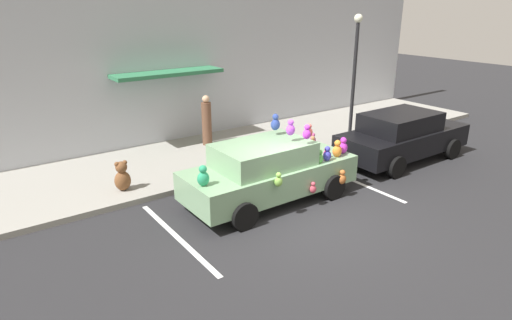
{
  "coord_description": "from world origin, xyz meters",
  "views": [
    {
      "loc": [
        -6.23,
        -6.62,
        4.72
      ],
      "look_at": [
        -0.13,
        1.92,
        0.9
      ],
      "focal_mm": 30.61,
      "sensor_mm": 36.0,
      "label": 1
    }
  ],
  "objects": [
    {
      "name": "ground_plane",
      "position": [
        0.0,
        0.0,
        0.0
      ],
      "size": [
        60.0,
        60.0,
        0.0
      ],
      "primitive_type": "plane",
      "color": "#262628"
    },
    {
      "name": "sidewalk",
      "position": [
        0.0,
        5.0,
        0.07
      ],
      "size": [
        24.0,
        4.0,
        0.15
      ],
      "primitive_type": "cube",
      "color": "gray",
      "rests_on": "ground"
    },
    {
      "name": "storefront_building",
      "position": [
        -0.0,
        7.14,
        3.19
      ],
      "size": [
        24.0,
        1.25,
        6.4
      ],
      "color": "#B2B7C1",
      "rests_on": "ground"
    },
    {
      "name": "parking_stripe_front",
      "position": [
        2.54,
        1.0,
        0.0
      ],
      "size": [
        0.12,
        3.6,
        0.01
      ],
      "primitive_type": "cube",
      "color": "silver",
      "rests_on": "ground"
    },
    {
      "name": "parking_stripe_rear",
      "position": [
        -2.85,
        1.0,
        0.0
      ],
      "size": [
        0.12,
        3.6,
        0.01
      ],
      "primitive_type": "cube",
      "color": "silver",
      "rests_on": "ground"
    },
    {
      "name": "plush_covered_car",
      "position": [
        -0.17,
        1.31,
        0.8
      ],
      "size": [
        4.4,
        2.01,
        2.09
      ],
      "color": "#7DA57C",
      "rests_on": "ground"
    },
    {
      "name": "parked_sedan_behind",
      "position": [
        5.03,
        1.3,
        0.79
      ],
      "size": [
        4.5,
        1.96,
        1.54
      ],
      "color": "black",
      "rests_on": "ground"
    },
    {
      "name": "teddy_bear_on_sidewalk",
      "position": [
        -3.02,
        3.74,
        0.52
      ],
      "size": [
        0.42,
        0.35,
        0.8
      ],
      "color": "brown",
      "rests_on": "sidewalk"
    },
    {
      "name": "street_lamp_post",
      "position": [
        5.08,
        3.5,
        2.7
      ],
      "size": [
        0.28,
        0.28,
        4.2
      ],
      "color": "black",
      "rests_on": "sidewalk"
    },
    {
      "name": "pedestrian_near_shopfront",
      "position": [
        0.64,
        5.83,
        0.94
      ],
      "size": [
        0.33,
        0.33,
        1.68
      ],
      "color": "brown",
      "rests_on": "sidewalk"
    }
  ]
}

